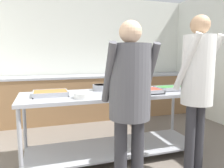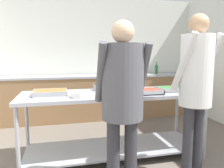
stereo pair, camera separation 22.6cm
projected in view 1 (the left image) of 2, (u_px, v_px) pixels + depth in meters
name	position (u px, v px, depth m)	size (l,w,h in m)	color
wall_rear	(85.00, 57.00, 4.92)	(4.93, 0.06, 2.65)	silver
back_counter	(89.00, 97.00, 4.68)	(4.77, 0.65, 0.94)	olive
serving_counter	(114.00, 113.00, 2.89)	(2.37, 0.81, 0.87)	#9EA0A8
serving_tray_roast	(51.00, 93.00, 2.65)	(0.41, 0.34, 0.05)	#9EA0A8
plate_stack	(84.00, 95.00, 2.49)	(0.23, 0.23, 0.06)	white
sauce_pan	(101.00, 87.00, 3.04)	(0.38, 0.24, 0.08)	#9EA0A8
serving_tray_greens	(144.00, 91.00, 2.80)	(0.45, 0.30, 0.05)	#9EA0A8
serving_tray_vegetables	(170.00, 88.00, 3.04)	(0.40, 0.27, 0.05)	#9EA0A8
guest_serving_left	(198.00, 78.00, 2.39)	(0.49, 0.42, 1.78)	#2D2D33
guest_serving_right	(130.00, 91.00, 2.05)	(0.48, 0.39, 1.67)	#2D2D33
water_bottle	(148.00, 68.00, 5.15)	(0.06, 0.06, 0.26)	#23602D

